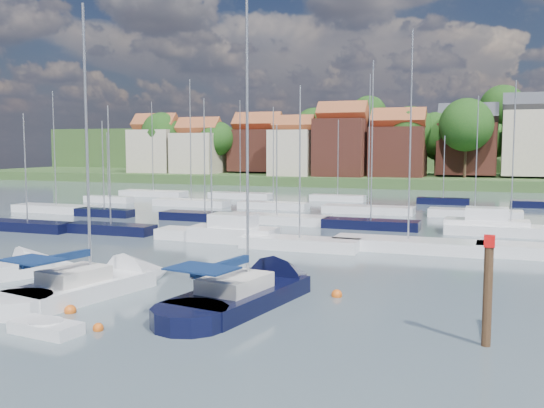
% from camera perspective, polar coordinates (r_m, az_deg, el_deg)
% --- Properties ---
extents(ground, '(260.00, 260.00, 0.00)m').
position_cam_1_polar(ground, '(65.41, 7.72, -1.20)').
color(ground, '#4D5D69').
rests_on(ground, ground).
extents(sailboat_centre, '(5.37, 12.06, 15.86)m').
position_cam_1_polar(sailboat_centre, '(33.24, -15.49, -7.28)').
color(sailboat_centre, white).
rests_on(sailboat_centre, ground).
extents(sailboat_navy, '(5.47, 13.04, 17.47)m').
position_cam_1_polar(sailboat_navy, '(30.64, -1.17, -8.18)').
color(sailboat_navy, black).
rests_on(sailboat_navy, ground).
extents(tender, '(3.10, 1.72, 0.64)m').
position_cam_1_polar(tender, '(26.66, -20.51, -10.86)').
color(tender, white).
rests_on(tender, ground).
extents(timber_piling, '(0.40, 0.40, 6.51)m').
position_cam_1_polar(timber_piling, '(24.72, 19.57, -9.85)').
color(timber_piling, '#4C331E').
rests_on(timber_piling, ground).
extents(buoy_c, '(0.55, 0.55, 0.55)m').
position_cam_1_polar(buoy_c, '(29.54, -18.45, -9.69)').
color(buoy_c, '#D85914').
rests_on(buoy_c, ground).
extents(buoy_d, '(0.45, 0.45, 0.45)m').
position_cam_1_polar(buoy_d, '(26.51, -16.04, -11.38)').
color(buoy_d, '#D85914').
rests_on(buoy_d, ground).
extents(buoy_e, '(0.55, 0.55, 0.55)m').
position_cam_1_polar(buoy_e, '(31.09, 6.11, -8.67)').
color(buoy_e, '#D85914').
rests_on(buoy_e, ground).
extents(marina_field, '(79.62, 41.41, 15.93)m').
position_cam_1_polar(marina_field, '(60.25, 8.50, -1.37)').
color(marina_field, white).
rests_on(marina_field, ground).
extents(far_shore_town, '(212.46, 90.00, 22.27)m').
position_cam_1_polar(far_shore_town, '(156.60, 15.87, 4.22)').
color(far_shore_town, '#38552A').
rests_on(far_shore_town, ground).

